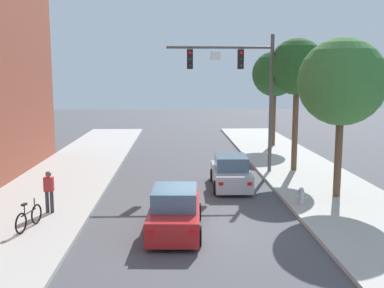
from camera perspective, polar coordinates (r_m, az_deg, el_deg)
The scene contains 12 objects.
ground_plane at distance 16.14m, azimuth 0.38°, elevation -10.88°, with size 120.00×120.00×0.00m, color #4C4C51.
sidewalk_left at distance 17.12m, azimuth -22.28°, elevation -10.12°, with size 5.00×60.00×0.15m, color #B2AFA8.
sidewalk_right at distance 17.64m, azimuth 22.31°, elevation -9.59°, with size 5.00×60.00×0.15m, color #B2AFA8.
traffic_signal_mast at distance 24.67m, azimuth 6.45°, elevation 8.35°, with size 5.83×0.38×7.50m.
car_lead_silver at distance 21.96m, azimuth 4.97°, elevation -3.70°, with size 1.91×4.28×1.60m.
car_following_red at distance 15.74m, azimuth -2.18°, elevation -8.63°, with size 2.00×4.32×1.60m.
pedestrian_sidewalk_left_walker at distance 18.17m, azimuth -17.81°, elevation -5.59°, with size 0.36×0.22×1.64m.
bicycle_leaning at distance 16.66m, azimuth -20.13°, elevation -8.84°, with size 0.39×1.75×0.98m.
fire_hydrant at distance 19.07m, azimuth 13.78°, elevation -6.48°, with size 0.48×0.24×0.72m.
street_tree_nearest at distance 20.25m, azimuth 18.61°, elevation 7.49°, with size 3.76×3.76×6.90m.
street_tree_second at distance 25.55m, azimuth 13.29°, elevation 9.48°, with size 3.11×3.11×7.34m.
street_tree_third at distance 34.71m, azimuth 10.53°, elevation 8.75°, with size 3.42×3.42×7.18m.
Camera 1 is at (-0.68, -15.21, 5.37)m, focal length 41.72 mm.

